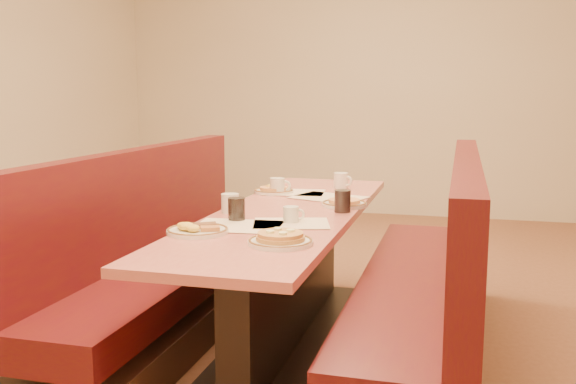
% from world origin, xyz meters
% --- Properties ---
extents(ground, '(8.00, 8.00, 0.00)m').
position_xyz_m(ground, '(0.00, 0.00, 0.00)').
color(ground, '#9E6647').
rests_on(ground, ground).
extents(diner_table, '(0.70, 2.50, 0.75)m').
position_xyz_m(diner_table, '(0.00, 0.00, 0.37)').
color(diner_table, black).
rests_on(diner_table, ground).
extents(booth_left, '(0.55, 2.50, 1.05)m').
position_xyz_m(booth_left, '(-0.73, 0.00, 0.36)').
color(booth_left, '#4C3326').
rests_on(booth_left, ground).
extents(booth_right, '(0.55, 2.50, 1.05)m').
position_xyz_m(booth_right, '(0.73, 0.00, 0.36)').
color(booth_right, '#4C3326').
rests_on(booth_right, ground).
extents(placemat_near_left, '(0.42, 0.33, 0.00)m').
position_xyz_m(placemat_near_left, '(-0.12, -0.46, 0.75)').
color(placemat_near_left, beige).
rests_on(placemat_near_left, diner_table).
extents(placemat_near_right, '(0.41, 0.35, 0.00)m').
position_xyz_m(placemat_near_right, '(0.10, -0.34, 0.75)').
color(placemat_near_right, beige).
rests_on(placemat_near_right, diner_table).
extents(placemat_far_left, '(0.39, 0.31, 0.00)m').
position_xyz_m(placemat_far_left, '(-0.12, 0.58, 0.75)').
color(placemat_far_left, beige).
rests_on(placemat_far_left, diner_table).
extents(placemat_far_right, '(0.47, 0.41, 0.00)m').
position_xyz_m(placemat_far_right, '(0.12, 0.45, 0.75)').
color(placemat_far_right, beige).
rests_on(placemat_far_right, diner_table).
extents(pancake_plate, '(0.27, 0.27, 0.06)m').
position_xyz_m(pancake_plate, '(0.17, -0.74, 0.77)').
color(pancake_plate, white).
rests_on(pancake_plate, diner_table).
extents(eggs_plate, '(0.27, 0.27, 0.05)m').
position_xyz_m(eggs_plate, '(-0.25, -0.64, 0.77)').
color(eggs_plate, white).
rests_on(eggs_plate, diner_table).
extents(extra_plate_mid, '(0.25, 0.25, 0.05)m').
position_xyz_m(extra_plate_mid, '(0.26, 0.20, 0.77)').
color(extra_plate_mid, white).
rests_on(extra_plate_mid, diner_table).
extents(extra_plate_far, '(0.24, 0.24, 0.05)m').
position_xyz_m(extra_plate_far, '(-0.24, 0.55, 0.77)').
color(extra_plate_far, white).
rests_on(extra_plate_far, diner_table).
extents(coffee_mug_a, '(0.10, 0.07, 0.08)m').
position_xyz_m(coffee_mug_a, '(0.10, -0.31, 0.79)').
color(coffee_mug_a, white).
rests_on(coffee_mug_a, diner_table).
extents(coffee_mug_b, '(0.13, 0.09, 0.10)m').
position_xyz_m(coffee_mug_b, '(-0.27, -0.14, 0.80)').
color(coffee_mug_b, white).
rests_on(coffee_mug_b, diner_table).
extents(coffee_mug_c, '(0.13, 0.09, 0.10)m').
position_xyz_m(coffee_mug_c, '(0.12, 0.85, 0.80)').
color(coffee_mug_c, white).
rests_on(coffee_mug_c, diner_table).
extents(coffee_mug_d, '(0.13, 0.09, 0.10)m').
position_xyz_m(coffee_mug_d, '(-0.21, 0.52, 0.80)').
color(coffee_mug_d, white).
rests_on(coffee_mug_d, diner_table).
extents(soda_tumbler_near, '(0.08, 0.08, 0.11)m').
position_xyz_m(soda_tumbler_near, '(-0.17, -0.33, 0.81)').
color(soda_tumbler_near, black).
rests_on(soda_tumbler_near, diner_table).
extents(soda_tumbler_mid, '(0.08, 0.08, 0.12)m').
position_xyz_m(soda_tumbler_mid, '(0.28, 0.03, 0.81)').
color(soda_tumbler_mid, black).
rests_on(soda_tumbler_mid, diner_table).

